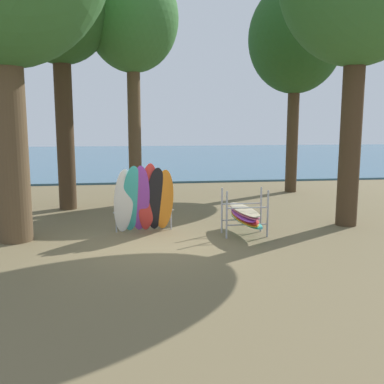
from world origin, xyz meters
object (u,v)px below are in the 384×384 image
at_px(tree_mid_behind, 132,21).
at_px(tree_far_left_back, 296,40).
at_px(board_storage_rack, 244,215).
at_px(leaning_board_pile, 144,200).
at_px(tree_deep_back, 59,6).

distance_m(tree_mid_behind, tree_far_left_back, 7.10).
relative_size(tree_mid_behind, board_storage_rack, 3.98).
xyz_separation_m(leaning_board_pile, board_storage_rack, (2.65, -0.51, -0.38)).
bearing_deg(tree_far_left_back, leaning_board_pile, -135.41).
relative_size(tree_far_left_back, board_storage_rack, 4.12).
distance_m(tree_mid_behind, leaning_board_pile, 7.13).
relative_size(tree_deep_back, board_storage_rack, 4.21).
bearing_deg(tree_deep_back, tree_far_left_back, 15.96).
xyz_separation_m(tree_mid_behind, leaning_board_pile, (0.17, -4.45, -5.57)).
bearing_deg(leaning_board_pile, tree_deep_back, 123.08).
xyz_separation_m(tree_mid_behind, board_storage_rack, (2.82, -4.96, -5.95)).
relative_size(tree_mid_behind, tree_deep_back, 0.94).
distance_m(tree_deep_back, board_storage_rack, 9.25).
bearing_deg(tree_far_left_back, board_storage_rack, -119.41).
bearing_deg(leaning_board_pile, board_storage_rack, -10.98).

